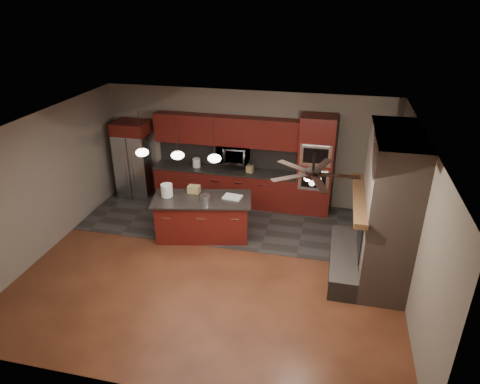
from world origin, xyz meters
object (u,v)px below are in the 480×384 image
(paint_can, at_px, (205,198))
(counter_box, at_px, (250,169))
(kitchen_island, at_px, (203,217))
(paint_tray, at_px, (233,197))
(refrigerator, at_px, (135,159))
(oven_tower, at_px, (315,166))
(white_bucket, at_px, (167,190))
(counter_bucket, at_px, (197,163))
(cardboard_box, at_px, (194,189))
(microwave, at_px, (233,154))

(paint_can, xyz_separation_m, counter_box, (0.58, 1.75, -0.00))
(kitchen_island, height_order, paint_tray, paint_tray)
(refrigerator, bearing_deg, kitchen_island, -35.43)
(paint_tray, bearing_deg, kitchen_island, -158.00)
(paint_tray, relative_size, counter_box, 2.18)
(oven_tower, height_order, white_bucket, oven_tower)
(refrigerator, xyz_separation_m, paint_tray, (2.92, -1.46, -0.05))
(paint_tray, relative_size, counter_bucket, 1.72)
(oven_tower, distance_m, paint_tray, 2.24)
(paint_can, xyz_separation_m, cardboard_box, (-0.36, 0.33, 0.01))
(paint_tray, relative_size, cardboard_box, 1.51)
(refrigerator, bearing_deg, counter_bucket, 2.87)
(counter_bucket, bearing_deg, paint_can, -66.65)
(counter_box, bearing_deg, oven_tower, 16.57)
(oven_tower, xyz_separation_m, counter_box, (-1.54, -0.04, -0.20))
(microwave, bearing_deg, paint_tray, -77.14)
(oven_tower, bearing_deg, microwave, 178.34)
(refrigerator, xyz_separation_m, cardboard_box, (2.04, -1.40, 0.01))
(refrigerator, height_order, paint_can, refrigerator)
(counter_box, bearing_deg, white_bucket, -115.11)
(kitchen_island, bearing_deg, counter_box, 55.96)
(refrigerator, bearing_deg, microwave, 2.94)
(cardboard_box, xyz_separation_m, counter_bucket, (-0.42, 1.48, 0.01))
(microwave, relative_size, counter_box, 4.21)
(cardboard_box, bearing_deg, paint_can, -43.35)
(microwave, relative_size, cardboard_box, 2.91)
(paint_tray, bearing_deg, refrigerator, 160.28)
(cardboard_box, height_order, counter_bucket, counter_bucket)
(microwave, bearing_deg, refrigerator, -177.06)
(kitchen_island, bearing_deg, oven_tower, 25.84)
(microwave, height_order, counter_bucket, microwave)
(paint_can, height_order, paint_tray, paint_can)
(microwave, xyz_separation_m, refrigerator, (-2.55, -0.13, -0.31))
(oven_tower, relative_size, microwave, 3.25)
(paint_can, bearing_deg, kitchen_island, 139.13)
(counter_bucket, bearing_deg, white_bucket, -92.67)
(kitchen_island, bearing_deg, paint_tray, 3.55)
(cardboard_box, bearing_deg, counter_box, 55.80)
(counter_box, bearing_deg, refrigerator, -164.41)
(microwave, bearing_deg, white_bucket, -119.18)
(kitchen_island, bearing_deg, refrigerator, 133.05)
(oven_tower, xyz_separation_m, paint_can, (-2.13, -1.80, -0.20))
(white_bucket, xyz_separation_m, paint_can, (0.86, -0.04, -0.07))
(microwave, distance_m, refrigerator, 2.58)
(paint_tray, distance_m, cardboard_box, 0.88)
(kitchen_island, bearing_deg, paint_can, -52.39)
(cardboard_box, bearing_deg, counter_bucket, 105.12)
(refrigerator, relative_size, kitchen_island, 0.89)
(paint_can, bearing_deg, refrigerator, 144.32)
(paint_tray, xyz_separation_m, cardboard_box, (-0.87, 0.07, 0.06))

